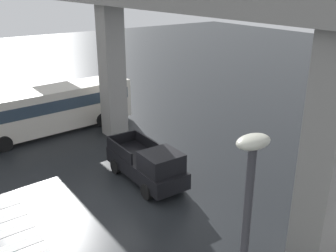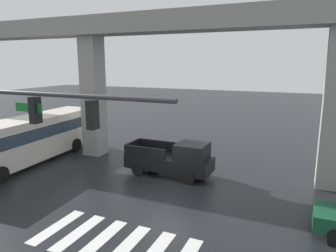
{
  "view_description": "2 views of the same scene",
  "coord_description": "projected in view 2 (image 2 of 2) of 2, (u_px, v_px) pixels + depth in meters",
  "views": [
    {
      "loc": [
        13.96,
        -7.04,
        9.66
      ],
      "look_at": [
        -1.0,
        3.66,
        2.66
      ],
      "focal_mm": 41.12,
      "sensor_mm": 36.0,
      "label": 1
    },
    {
      "loc": [
        5.99,
        -13.73,
        6.54
      ],
      "look_at": [
        -1.38,
        3.02,
        2.78
      ],
      "focal_mm": 32.95,
      "sensor_mm": 36.0,
      "label": 2
    }
  ],
  "objects": [
    {
      "name": "elevated_overpass",
      "position": [
        197.0,
        35.0,
        17.96
      ],
      "size": [
        57.06,
        2.07,
        9.54
      ],
      "color": "gray",
      "rests_on": "ground"
    },
    {
      "name": "city_bus",
      "position": [
        32.0,
        136.0,
        20.59
      ],
      "size": [
        3.29,
        10.94,
        2.99
      ],
      "color": "beige",
      "rests_on": "ground"
    },
    {
      "name": "pickup_truck",
      "position": [
        174.0,
        159.0,
        18.06
      ],
      "size": [
        5.14,
        2.16,
        2.08
      ],
      "color": "black",
      "rests_on": "ground"
    },
    {
      "name": "crosswalk_stripes",
      "position": [
        114.0,
        242.0,
        11.44
      ],
      "size": [
        6.05,
        2.8,
        0.01
      ],
      "color": "silver",
      "rests_on": "ground"
    },
    {
      "name": "ground_plane",
      "position": [
        169.0,
        191.0,
        15.99
      ],
      "size": [
        120.0,
        120.0,
        0.0
      ],
      "primitive_type": "plane",
      "color": "black"
    }
  ]
}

